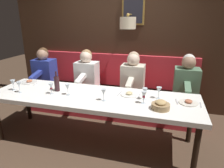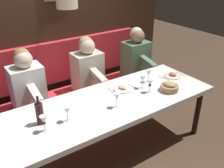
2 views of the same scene
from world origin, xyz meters
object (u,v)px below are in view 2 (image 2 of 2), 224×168
at_px(dining_table, 94,111).
at_px(diner_middle, 27,81).
at_px(wine_glass_0, 143,79).
at_px(wine_glass_6, 117,97).
at_px(wine_glass_5, 67,111).
at_px(wine_glass_7, 44,120).
at_px(diner_near, 88,66).
at_px(wine_glass_3, 149,73).
at_px(wine_glass_1, 150,83).
at_px(wine_bottle, 40,113).
at_px(bread_bowl, 169,87).
at_px(diner_nearest, 136,54).

height_order(dining_table, diner_middle, diner_middle).
bearing_deg(wine_glass_0, diner_middle, 54.65).
relative_size(dining_table, wine_glass_6, 18.19).
bearing_deg(wine_glass_0, wine_glass_5, 96.52).
bearing_deg(wine_glass_7, wine_glass_0, -83.58).
bearing_deg(diner_near, wine_glass_3, -146.94).
height_order(wine_glass_1, wine_bottle, wine_bottle).
bearing_deg(diner_near, bread_bowl, -154.00).
height_order(dining_table, wine_glass_0, wine_glass_0).
xyz_separation_m(wine_glass_1, wine_bottle, (0.12, 1.31, 0.00)).
relative_size(dining_table, wine_glass_5, 18.19).
bearing_deg(diner_middle, dining_table, -153.45).
height_order(diner_near, wine_bottle, diner_near).
bearing_deg(wine_glass_3, wine_glass_7, 98.99).
bearing_deg(wine_bottle, bread_bowl, -98.75).
distance_m(wine_glass_1, wine_glass_5, 1.07).
relative_size(wine_bottle, bread_bowl, 1.36).
xyz_separation_m(diner_near, diner_middle, (0.00, 0.87, 0.00)).
bearing_deg(wine_glass_0, wine_glass_7, 96.42).
height_order(diner_middle, wine_glass_0, diner_middle).
bearing_deg(diner_near, diner_middle, 90.00).
height_order(diner_middle, wine_glass_1, diner_middle).
relative_size(wine_glass_1, wine_bottle, 0.55).
relative_size(wine_glass_5, bread_bowl, 0.75).
bearing_deg(wine_bottle, wine_glass_6, -102.35).
bearing_deg(wine_glass_3, diner_nearest, -28.83).
bearing_deg(wine_glass_3, bread_bowl, -172.85).
relative_size(diner_middle, wine_glass_7, 4.82).
distance_m(diner_middle, wine_bottle, 0.86).
relative_size(diner_near, wine_glass_7, 4.82).
distance_m(diner_middle, bread_bowl, 1.76).
bearing_deg(bread_bowl, wine_glass_7, 86.37).
distance_m(diner_nearest, wine_bottle, 2.08).
height_order(wine_glass_6, bread_bowl, wine_glass_6).
bearing_deg(wine_glass_1, bread_bowl, -117.14).
height_order(dining_table, wine_glass_1, wine_glass_1).
distance_m(diner_near, wine_glass_5, 1.23).
bearing_deg(wine_bottle, wine_glass_1, -95.36).
xyz_separation_m(diner_near, wine_glass_0, (-0.83, -0.31, 0.04)).
bearing_deg(wine_bottle, wine_glass_3, -86.16).
xyz_separation_m(diner_middle, wine_glass_1, (-0.97, -1.18, 0.04)).
bearing_deg(diner_middle, diner_nearest, -90.00).
height_order(diner_nearest, wine_glass_3, diner_nearest).
bearing_deg(wine_bottle, wine_glass_5, -115.34).
relative_size(wine_glass_0, wine_glass_5, 1.00).
xyz_separation_m(wine_glass_1, bread_bowl, (-0.11, -0.22, -0.07)).
height_order(wine_glass_3, bread_bowl, wine_glass_3).
height_order(diner_middle, wine_glass_6, diner_middle).
bearing_deg(wine_glass_7, dining_table, -80.43).
bearing_deg(dining_table, wine_bottle, 86.19).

